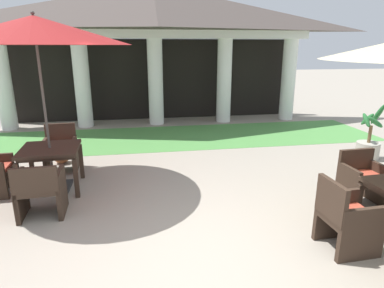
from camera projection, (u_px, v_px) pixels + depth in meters
ground_plane at (196, 257)px, 3.93m from camera, size 60.00×60.00×0.00m
background_pavilion at (154, 22)px, 9.87m from camera, size 9.97×2.58×4.11m
lawn_strip at (161, 138)px, 9.01m from camera, size 11.77×2.57×0.01m
patio_chair_near_foreground_north at (362, 179)px, 5.14m from camera, size 0.63×0.55×0.84m
patio_chair_near_foreground_west at (346, 218)px, 3.99m from camera, size 0.61×0.58×0.91m
patio_table_mid_left at (50, 153)px, 5.60m from camera, size 0.98×0.98×0.76m
patio_umbrella_mid_left at (35, 31)px, 5.05m from camera, size 2.91×2.91×2.90m
patio_chair_mid_left_north at (61, 150)px, 6.57m from camera, size 0.63×0.54×0.91m
patio_chair_mid_left_south at (40, 189)px, 4.77m from camera, size 0.65×0.61×0.84m
potted_palm_right_edge at (368, 145)px, 7.29m from camera, size 0.49×0.49×1.25m
terracotta_urn at (62, 156)px, 7.02m from camera, size 0.32×0.32×0.38m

